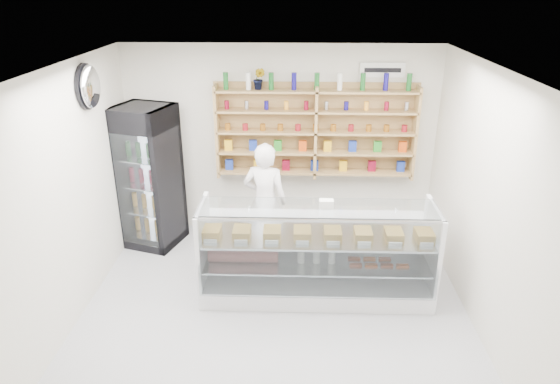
{
  "coord_description": "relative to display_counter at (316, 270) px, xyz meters",
  "views": [
    {
      "loc": [
        0.22,
        -4.52,
        3.59
      ],
      "look_at": [
        0.04,
        0.9,
        1.28
      ],
      "focal_mm": 32.0,
      "sensor_mm": 36.0,
      "label": 1
    }
  ],
  "objects": [
    {
      "name": "shop_worker",
      "position": [
        -0.67,
        0.91,
        0.49
      ],
      "size": [
        0.68,
        0.52,
        1.65
      ],
      "primitive_type": "imported",
      "rotation": [
        0.0,
        0.0,
        2.92
      ],
      "color": "white",
      "rests_on": "floor"
    },
    {
      "name": "wall_sign",
      "position": [
        0.91,
        1.76,
        2.11
      ],
      "size": [
        0.62,
        0.03,
        0.2
      ],
      "primitive_type": "cube",
      "color": "white",
      "rests_on": "back_wall"
    },
    {
      "name": "display_counter",
      "position": [
        0.0,
        0.0,
        0.0
      ],
      "size": [
        2.76,
        0.82,
        1.2
      ],
      "color": "white",
      "rests_on": "floor"
    },
    {
      "name": "potted_plant",
      "position": [
        -0.78,
        1.63,
        2.01
      ],
      "size": [
        0.2,
        0.18,
        0.3
      ],
      "primitive_type": "imported",
      "rotation": [
        0.0,
        0.0,
        -0.35
      ],
      "color": "#1E6626",
      "rests_on": "wall_shelving"
    },
    {
      "name": "room",
      "position": [
        -0.49,
        -0.71,
        1.06
      ],
      "size": [
        5.0,
        5.0,
        5.0
      ],
      "color": "#9F9FA4",
      "rests_on": "ground"
    },
    {
      "name": "security_mirror",
      "position": [
        -2.66,
        0.49,
        2.11
      ],
      "size": [
        0.15,
        0.5,
        0.5
      ],
      "primitive_type": "ellipsoid",
      "color": "silver",
      "rests_on": "left_wall"
    },
    {
      "name": "wall_shelving",
      "position": [
        0.01,
        1.63,
        1.26
      ],
      "size": [
        2.84,
        0.28,
        1.33
      ],
      "color": "tan",
      "rests_on": "back_wall"
    },
    {
      "name": "drinks_cooler",
      "position": [
        -2.33,
        1.27,
        0.69
      ],
      "size": [
        0.92,
        0.9,
        2.04
      ],
      "rotation": [
        0.0,
        0.0,
        -0.31
      ],
      "color": "black",
      "rests_on": "floor"
    }
  ]
}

